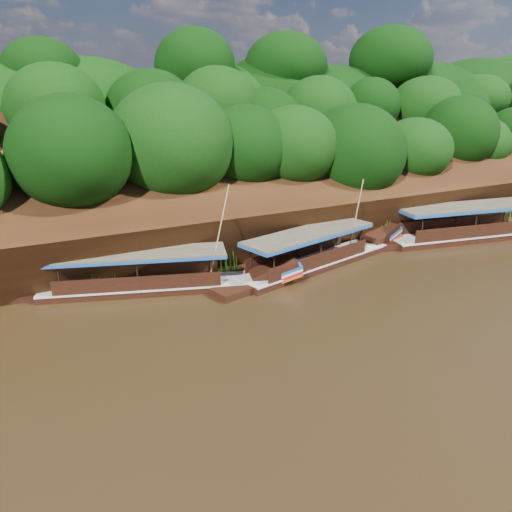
% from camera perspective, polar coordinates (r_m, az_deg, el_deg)
% --- Properties ---
extents(ground, '(160.00, 160.00, 0.00)m').
position_cam_1_polar(ground, '(27.81, 15.63, -5.77)').
color(ground, black).
rests_on(ground, ground).
extents(riverbank, '(120.00, 30.06, 19.40)m').
position_cam_1_polar(riverbank, '(45.56, -3.69, 7.14)').
color(riverbank, black).
rests_on(riverbank, ground).
extents(boat_0, '(16.72, 5.10, 7.25)m').
position_cam_1_polar(boat_0, '(42.30, 24.50, 2.68)').
color(boat_0, black).
rests_on(boat_0, ground).
extents(boat_1, '(14.52, 5.39, 5.94)m').
position_cam_1_polar(boat_1, '(33.25, 7.79, 0.01)').
color(boat_1, black).
rests_on(boat_1, ground).
extents(boat_2, '(14.88, 6.38, 6.47)m').
position_cam_1_polar(boat_2, '(29.37, -10.14, -2.82)').
color(boat_2, black).
rests_on(boat_2, ground).
extents(reeds, '(49.49, 2.22, 2.29)m').
position_cam_1_polar(reeds, '(32.88, 0.66, 0.59)').
color(reeds, '#2D731C').
rests_on(reeds, ground).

